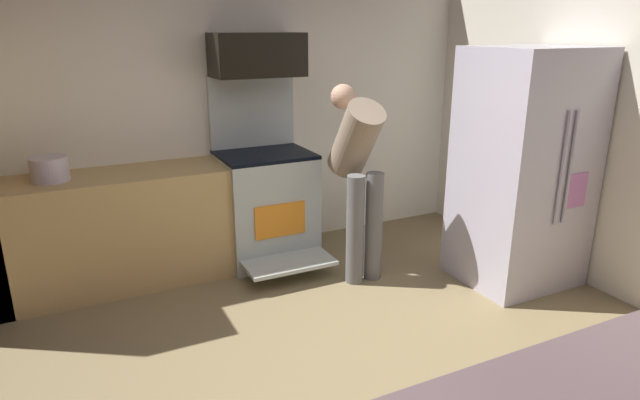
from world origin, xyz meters
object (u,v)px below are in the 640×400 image
object	(u,v)px
oven_range	(266,202)
stock_pot	(49,169)
person_cook	(358,168)
refrigerator	(523,169)
microwave	(257,55)

from	to	relation	value
oven_range	stock_pot	distance (m)	1.70
oven_range	person_cook	bearing A→B (deg)	-50.56
oven_range	person_cook	distance (m)	0.93
person_cook	oven_range	bearing A→B (deg)	129.44
person_cook	stock_pot	xyz separation A→B (m)	(-2.17, 0.66, 0.08)
oven_range	stock_pot	world-z (taller)	oven_range
person_cook	refrigerator	bearing A→B (deg)	-28.75
oven_range	person_cook	size ratio (longest dim) A/B	1.03
person_cook	stock_pot	distance (m)	2.27
refrigerator	stock_pot	distance (m)	3.52
refrigerator	stock_pot	world-z (taller)	refrigerator
microwave	stock_pot	xyz separation A→B (m)	(-1.63, -0.08, -0.75)
oven_range	refrigerator	world-z (taller)	refrigerator
refrigerator	microwave	bearing A→B (deg)	140.61
oven_range	refrigerator	size ratio (longest dim) A/B	0.86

